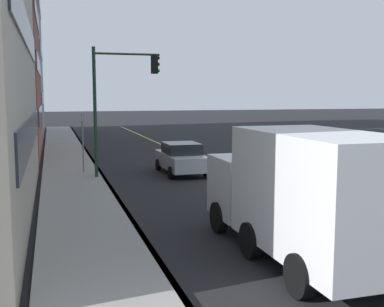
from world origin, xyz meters
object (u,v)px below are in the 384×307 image
object	(u,v)px
traffic_light_mast	(119,91)
truck_white	(302,192)
street_sign_post	(83,140)
car_silver	(181,158)
car_red	(271,157)
car_white	(353,177)

from	to	relation	value
traffic_light_mast	truck_white	bearing A→B (deg)	-168.21
truck_white	street_sign_post	xyz separation A→B (m)	(14.20, 4.26, 0.11)
car_silver	street_sign_post	distance (m)	5.06
car_red	traffic_light_mast	world-z (taller)	traffic_light_mast
car_silver	truck_white	distance (m)	13.32
car_white	car_silver	size ratio (longest dim) A/B	0.96
car_silver	street_sign_post	world-z (taller)	street_sign_post
car_white	street_sign_post	world-z (taller)	street_sign_post
car_red	truck_white	distance (m)	13.83
truck_white	traffic_light_mast	distance (m)	13.16
car_white	traffic_light_mast	world-z (taller)	traffic_light_mast
street_sign_post	traffic_light_mast	bearing A→B (deg)	-133.70
car_silver	traffic_light_mast	distance (m)	4.74
traffic_light_mast	street_sign_post	distance (m)	3.30
car_silver	truck_white	size ratio (longest dim) A/B	0.62
truck_white	traffic_light_mast	world-z (taller)	traffic_light_mast
car_red	truck_white	world-z (taller)	truck_white
traffic_light_mast	car_white	bearing A→B (deg)	-127.85
car_red	street_sign_post	distance (m)	9.81
truck_white	traffic_light_mast	size ratio (longest dim) A/B	1.11
car_silver	street_sign_post	size ratio (longest dim) A/B	1.42
truck_white	traffic_light_mast	xyz separation A→B (m)	(12.64, 2.64, 2.52)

